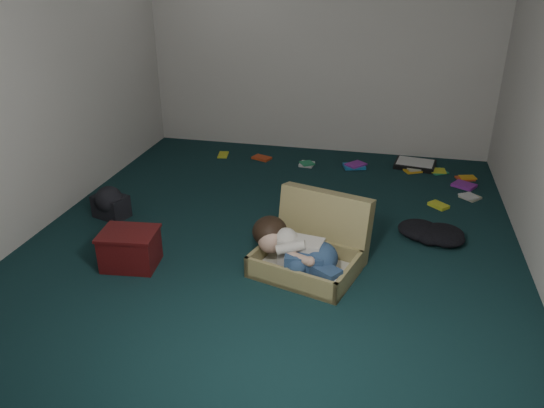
% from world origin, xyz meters
% --- Properties ---
extents(floor, '(4.50, 4.50, 0.00)m').
position_xyz_m(floor, '(0.00, 0.00, 0.00)').
color(floor, black).
rests_on(floor, ground).
extents(wall_back, '(4.50, 0.00, 4.50)m').
position_xyz_m(wall_back, '(0.00, 2.25, 1.30)').
color(wall_back, silver).
rests_on(wall_back, ground).
extents(wall_front, '(4.50, 0.00, 4.50)m').
position_xyz_m(wall_front, '(0.00, -2.25, 1.30)').
color(wall_front, silver).
rests_on(wall_front, ground).
extents(wall_left, '(0.00, 4.50, 4.50)m').
position_xyz_m(wall_left, '(-2.00, 0.00, 1.30)').
color(wall_left, silver).
rests_on(wall_left, ground).
extents(suitcase, '(0.90, 0.89, 0.54)m').
position_xyz_m(suitcase, '(0.38, -0.42, 0.16)').
color(suitcase, '#9A8D55').
rests_on(suitcase, floor).
extents(person, '(0.74, 0.54, 0.33)m').
position_xyz_m(person, '(0.28, -0.58, 0.21)').
color(person, beige).
rests_on(person, suitcase).
extents(maroon_bin, '(0.45, 0.37, 0.29)m').
position_xyz_m(maroon_bin, '(-0.97, -0.74, 0.15)').
color(maroon_bin, '#490E0F').
rests_on(maroon_bin, floor).
extents(backpack, '(0.45, 0.40, 0.22)m').
position_xyz_m(backpack, '(-1.53, -0.01, 0.11)').
color(backpack, black).
rests_on(backpack, floor).
extents(clothing_pile, '(0.49, 0.43, 0.13)m').
position_xyz_m(clothing_pile, '(1.31, 0.23, 0.07)').
color(clothing_pile, black).
rests_on(clothing_pile, floor).
extents(paper_tray, '(0.48, 0.39, 0.06)m').
position_xyz_m(paper_tray, '(1.18, 1.90, 0.03)').
color(paper_tray, black).
rests_on(paper_tray, floor).
extents(book_scatter, '(2.94, 1.11, 0.02)m').
position_xyz_m(book_scatter, '(0.79, 1.55, 0.01)').
color(book_scatter, '#CDD525').
rests_on(book_scatter, floor).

